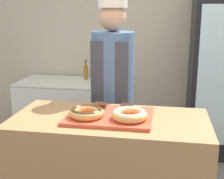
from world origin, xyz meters
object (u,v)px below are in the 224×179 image
Objects in this scene: donut_light_glaze at (129,114)px; beverage_fridge at (216,75)px; baker_person at (113,95)px; donut_chocolate_glaze at (87,112)px; chest_freezer at (61,110)px; serving_tray at (110,116)px; bottle_green at (96,73)px; brownie_back_right at (127,107)px; bottle_amber at (86,72)px; brownie_back_left at (100,105)px.

donut_light_glaze is 1.97m from beverage_fridge.
donut_chocolate_glaze is at bearing -94.46° from baker_person.
donut_chocolate_glaze is 0.23× the size of chest_freezer.
baker_person reaches higher than chest_freezer.
baker_person is at bearing 97.91° from serving_tray.
chest_freezer is 4.65× the size of bottle_green.
donut_chocolate_glaze is at bearing 180.00° from donut_light_glaze.
bottle_green is (-0.44, 1.23, -0.06)m from baker_person.
serving_tray is 0.66m from baker_person.
serving_tray is at bearing -74.24° from bottle_green.
brownie_back_right is (0.25, 0.22, -0.02)m from donut_chocolate_glaze.
donut_light_glaze is at bearing -77.97° from brownie_back_right.
bottle_amber reaches higher than serving_tray.
brownie_back_right is (0.20, 0.00, 0.00)m from brownie_back_left.
bottle_green is at bearing 6.15° from bottle_amber.
serving_tray is at bearing -60.80° from chest_freezer.
bottle_amber is (-0.76, 1.72, -0.10)m from brownie_back_right.
beverage_fridge is at bearing -0.20° from chest_freezer.
donut_chocolate_glaze reaches higher than serving_tray.
bottle_amber is (-0.13, -0.01, 0.01)m from bottle_green.
brownie_back_left is (-0.10, 0.15, 0.03)m from serving_tray.
beverage_fridge is 1.82× the size of chest_freezer.
brownie_back_right is at bearing -66.13° from bottle_amber.
baker_person is at bearing 85.54° from donut_chocolate_glaze.
donut_light_glaze is 2.78× the size of brownie_back_right.
beverage_fridge is at bearing -5.19° from bottle_amber.
serving_tray is 0.31× the size of beverage_fridge.
serving_tray is 2.46× the size of donut_chocolate_glaze.
donut_light_glaze is (0.15, -0.07, 0.05)m from serving_tray.
baker_person is at bearing -50.85° from chest_freezer.
donut_light_glaze is 0.33m from brownie_back_left.
donut_chocolate_glaze is 0.93× the size of bottle_amber.
baker_person is 1.31m from bottle_green.
brownie_back_right is 0.34× the size of bottle_amber.
donut_chocolate_glaze is 1.06× the size of bottle_green.
chest_freezer is (-1.07, 1.58, -0.60)m from brownie_back_right.
brownie_back_left is at bearing 123.38° from serving_tray.
brownie_back_left is 0.34× the size of bottle_amber.
bottle_amber is (-0.81, 1.94, -0.12)m from donut_light_glaze.
donut_chocolate_glaze is 0.73m from baker_person.
serving_tray is 0.18m from brownie_back_right.
baker_person is at bearing -64.92° from bottle_amber.
donut_chocolate_glaze is 0.23m from brownie_back_left.
bottle_green is at bearing 19.55° from chest_freezer.
brownie_back_right reaches higher than serving_tray.
baker_person is at bearing 108.25° from donut_light_glaze.
serving_tray is 2.29× the size of bottle_amber.
brownie_back_left is at bearing -61.22° from chest_freezer.
donut_chocolate_glaze is at bearing -65.49° from chest_freezer.
donut_light_glaze is 2.10m from bottle_amber.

